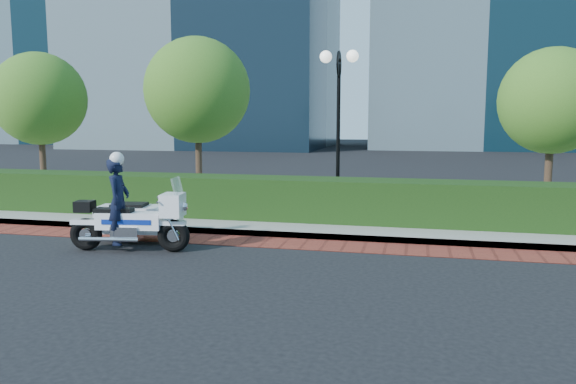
% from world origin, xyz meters
% --- Properties ---
extents(ground, '(120.00, 120.00, 0.00)m').
position_xyz_m(ground, '(0.00, 0.00, 0.00)').
color(ground, black).
rests_on(ground, ground).
extents(brick_strip, '(60.00, 1.00, 0.01)m').
position_xyz_m(brick_strip, '(0.00, 1.50, 0.01)').
color(brick_strip, maroon).
rests_on(brick_strip, ground).
extents(sidewalk, '(60.00, 8.00, 0.15)m').
position_xyz_m(sidewalk, '(0.00, 6.00, 0.07)').
color(sidewalk, gray).
rests_on(sidewalk, ground).
extents(hedge_main, '(18.00, 1.20, 1.00)m').
position_xyz_m(hedge_main, '(0.00, 3.60, 0.65)').
color(hedge_main, black).
rests_on(hedge_main, sidewalk).
extents(lamppost, '(1.02, 0.70, 4.21)m').
position_xyz_m(lamppost, '(1.00, 5.20, 2.96)').
color(lamppost, black).
rests_on(lamppost, sidewalk).
extents(tree_a, '(3.00, 3.00, 4.58)m').
position_xyz_m(tree_a, '(-9.00, 6.50, 3.22)').
color(tree_a, '#332319').
rests_on(tree_a, sidewalk).
extents(tree_b, '(3.20, 3.20, 4.89)m').
position_xyz_m(tree_b, '(-3.50, 6.50, 3.43)').
color(tree_b, '#332319').
rests_on(tree_b, sidewalk).
extents(tree_c, '(2.80, 2.80, 4.30)m').
position_xyz_m(tree_c, '(6.50, 6.50, 3.05)').
color(tree_c, '#332319').
rests_on(tree_c, sidewalk).
extents(police_motorcycle, '(2.42, 1.73, 1.96)m').
position_xyz_m(police_motorcycle, '(-2.54, 0.47, 0.67)').
color(police_motorcycle, black).
rests_on(police_motorcycle, ground).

